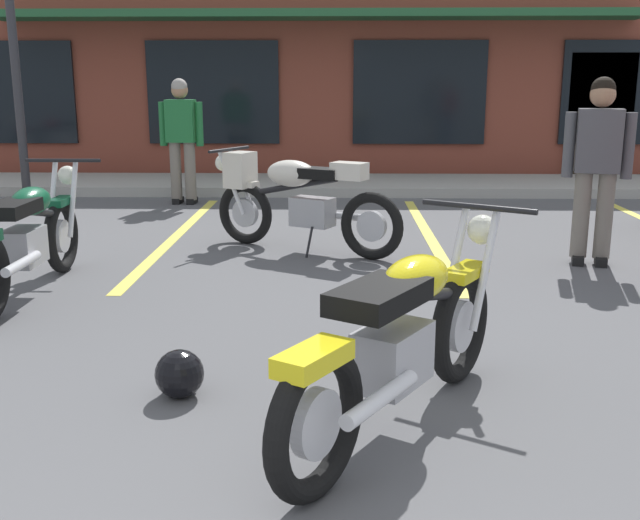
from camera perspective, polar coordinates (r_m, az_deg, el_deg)
ground_plane at (r=4.50m, az=-3.61°, el=-7.84°), size 80.00×80.00×0.00m
sidewalk_kerb at (r=11.68m, az=-0.49°, el=5.76°), size 22.00×1.80×0.14m
brick_storefront_building at (r=15.76m, az=0.02°, el=13.84°), size 17.37×6.65×3.47m
painted_stall_lines at (r=8.14m, az=-1.32°, el=1.90°), size 13.83×4.80×0.01m
motorcycle_foreground_classic at (r=3.55m, az=6.39°, el=-5.85°), size 1.35×1.86×0.98m
motorcycle_red_sportbike at (r=7.35m, az=-1.89°, el=4.81°), size 1.92×1.26×0.98m
motorcycle_silver_naked at (r=6.23m, az=-21.38°, el=1.70°), size 0.66×2.11×0.98m
person_in_shorts_foreground at (r=7.17m, az=20.40°, el=7.16°), size 0.61×0.35×1.68m
person_by_back_row at (r=10.32m, az=-10.52°, el=9.45°), size 0.61×0.30×1.68m
helmet_on_pavement at (r=4.06m, az=-10.66°, el=-8.52°), size 0.26×0.26×0.26m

